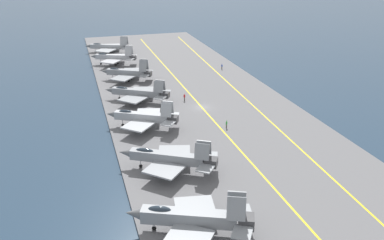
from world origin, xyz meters
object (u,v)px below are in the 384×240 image
parked_jet_second (191,217)px  crew_red_vest (184,97)px  crew_blue_vest (222,66)px  crew_green_vest (227,124)px  parked_jet_seventh (114,57)px  parked_jet_third (169,158)px  parked_jet_fifth (138,93)px  parked_jet_fourth (143,117)px  parked_jet_eighth (109,47)px  parked_jet_sixth (127,73)px

parked_jet_second → crew_red_vest: bearing=-14.7°
parked_jet_second → crew_blue_vest: size_ratio=9.68×
crew_blue_vest → crew_green_vest: size_ratio=1.02×
parked_jet_seventh → crew_blue_vest: size_ratio=8.67×
parked_jet_second → parked_jet_third: size_ratio=1.02×
crew_red_vest → crew_blue_vest: 30.89m
parked_jet_seventh → crew_green_vest: size_ratio=8.87×
parked_jet_fifth → crew_red_vest: parked_jet_fifth is taller
crew_red_vest → parked_jet_fifth: bearing=74.6°
parked_jet_third → parked_jet_fourth: size_ratio=1.09×
parked_jet_third → parked_jet_fourth: bearing=2.8°
parked_jet_eighth → crew_red_vest: parked_jet_eighth is taller
parked_jet_second → parked_jet_third: bearing=-3.9°
parked_jet_sixth → parked_jet_seventh: 18.31m
crew_blue_vest → parked_jet_seventh: bearing=64.7°
parked_jet_fourth → parked_jet_sixth: size_ratio=1.03×
parked_jet_seventh → crew_red_vest: 41.29m
parked_jet_second → parked_jet_fourth: 35.83m
parked_jet_fifth → parked_jet_second: bearing=177.9°
parked_jet_sixth → crew_blue_vest: 30.34m
parked_jet_fourth → parked_jet_fifth: (16.73, -1.73, -0.32)m
parked_jet_seventh → parked_jet_eighth: size_ratio=0.89×
crew_red_vest → crew_blue_vest: (24.31, -19.06, -0.04)m
parked_jet_seventh → parked_jet_eighth: 17.90m
parked_jet_eighth → parked_jet_second: bearing=179.7°
parked_jet_second → parked_jet_eighth: size_ratio=0.99×
parked_jet_fifth → crew_red_vest: size_ratio=8.93×
parked_jet_seventh → parked_jet_fifth: bearing=-177.5°
parked_jet_second → crew_red_vest: 51.20m
parked_jet_fourth → parked_jet_fifth: size_ratio=0.94×
crew_blue_vest → parked_jet_second: bearing=156.5°
crew_green_vest → parked_jet_third: bearing=131.5°
crew_blue_vest → crew_green_vest: (-42.99, 15.09, -0.02)m
crew_red_vest → crew_green_vest: bearing=-168.0°
parked_jet_eighth → crew_green_vest: size_ratio=10.00×
parked_jet_fourth → parked_jet_eighth: (70.85, -0.38, -0.42)m
parked_jet_fifth → parked_jet_eighth: parked_jet_eighth is taller
parked_jet_second → parked_jet_seventh: (88.78, -0.35, 0.11)m
parked_jet_fifth → parked_jet_seventh: size_ratio=1.07×
parked_jet_eighth → crew_blue_vest: bearing=-136.2°
parked_jet_eighth → crew_red_vest: size_ratio=9.43×
parked_jet_fifth → crew_blue_vest: parked_jet_fifth is taller
parked_jet_second → crew_red_vest: (49.51, -12.99, -1.50)m
parked_jet_fourth → crew_blue_vest: (37.99, -31.85, -1.62)m
crew_green_vest → parked_jet_eighth: bearing=12.2°
parked_jet_eighth → parked_jet_sixth: bearing=-177.9°
parked_jet_sixth → parked_jet_seventh: bearing=4.9°
parked_jet_fourth → crew_red_vest: 18.79m
parked_jet_fourth → parked_jet_eighth: size_ratio=0.89×
parked_jet_sixth → parked_jet_third: bearing=179.2°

